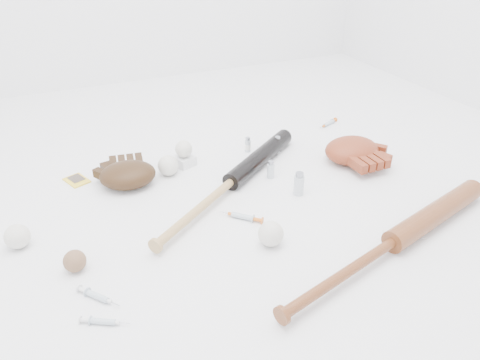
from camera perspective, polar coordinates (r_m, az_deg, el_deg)
name	(u,v)px	position (r m, az deg, el deg)	size (l,w,h in m)	color
bat_dark	(232,181)	(1.71, -1.03, -0.16)	(0.94, 0.07, 0.07)	black
bat_wood	(394,241)	(1.48, 18.21, -7.12)	(0.99, 0.07, 0.07)	brown
glove_dark	(128,174)	(1.78, -13.53, 0.66)	(0.25, 0.25, 0.09)	#321E0E
glove_tan	(352,150)	(1.96, 13.48, 3.59)	(0.27, 0.27, 0.10)	maroon
trading_card	(77,180)	(1.88, -19.28, -0.05)	(0.07, 0.10, 0.01)	yellow
pedestal	(185,161)	(1.89, -6.78, 2.32)	(0.07, 0.07, 0.04)	white
baseball_on_pedestal	(184,149)	(1.87, -6.88, 3.78)	(0.07, 0.07, 0.07)	silver
baseball_left	(17,237)	(1.58, -25.51, -6.24)	(0.08, 0.08, 0.08)	silver
baseball_upper	(168,165)	(1.82, -8.75, 1.76)	(0.08, 0.08, 0.08)	silver
baseball_mid	(271,234)	(1.44, 3.78, -6.57)	(0.08, 0.08, 0.08)	silver
baseball_aged	(75,261)	(1.42, -19.50, -9.29)	(0.06, 0.06, 0.06)	brown
syringe_0	(97,296)	(1.33, -17.00, -13.40)	(0.15, 0.03, 0.02)	#ADBCC6
syringe_1	(242,216)	(1.56, 0.30, -4.47)	(0.17, 0.03, 0.02)	#ADBCC6
syringe_2	(259,154)	(1.96, 2.34, 3.22)	(0.14, 0.02, 0.02)	#ADBCC6
syringe_3	(402,236)	(1.56, 19.15, -6.42)	(0.14, 0.02, 0.02)	#ADBCC6
syringe_4	(328,123)	(2.29, 10.72, 6.79)	(0.15, 0.03, 0.02)	#ADBCC6
syringe_5	(103,322)	(1.26, -16.38, -16.22)	(0.14, 0.02, 0.02)	#ADBCC6
vial_0	(248,144)	(1.99, 0.95, 4.35)	(0.02, 0.02, 0.06)	silver
vial_1	(277,144)	(1.99, 4.56, 4.35)	(0.03, 0.03, 0.07)	silver
vial_2	(271,169)	(1.79, 3.76, 1.30)	(0.03, 0.03, 0.07)	silver
vial_3	(299,184)	(1.69, 7.20, -0.43)	(0.04, 0.04, 0.09)	silver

